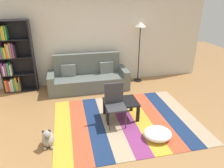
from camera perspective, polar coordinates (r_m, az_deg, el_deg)
name	(u,v)px	position (r m, az deg, el deg)	size (l,w,h in m)	color
ground_plane	(116,125)	(4.55, 1.01, -11.13)	(14.00, 14.00, 0.00)	#9E7042
back_wall	(96,38)	(6.37, -4.45, 12.27)	(6.80, 0.10, 2.70)	silver
rug	(126,121)	(4.69, 3.87, -9.92)	(3.09, 2.38, 0.01)	gold
couch	(89,77)	(6.12, -6.40, 1.79)	(2.26, 0.80, 1.00)	#59605B
bookshelf	(12,59)	(6.33, -25.53, 6.16)	(0.90, 0.28, 1.97)	black
coffee_table	(121,104)	(4.63, 2.40, -5.52)	(0.73, 0.55, 0.41)	black
pouf	(158,134)	(4.24, 12.30, -13.07)	(0.55, 0.50, 0.18)	white
dog	(48,138)	(4.11, -17.06, -13.96)	(0.22, 0.35, 0.40)	#9E998E
standing_lamp	(140,32)	(6.36, 7.68, 13.75)	(0.32, 0.32, 1.83)	black
tv_remote	(116,101)	(4.56, 1.23, -4.77)	(0.04, 0.15, 0.02)	black
folding_chair	(115,101)	(4.34, 0.79, -4.69)	(0.40, 0.40, 0.90)	#38383D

